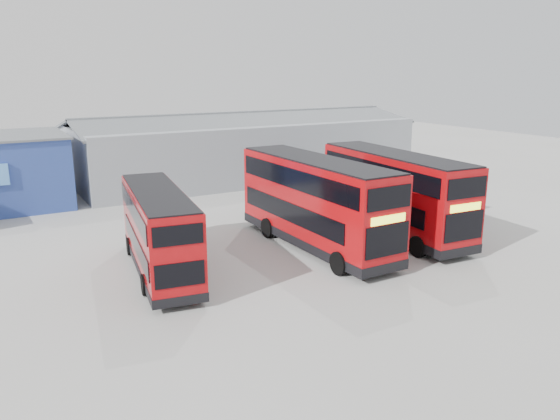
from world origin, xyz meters
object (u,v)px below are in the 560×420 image
Objects in this scene: double_decker_left at (159,233)px; double_decker_centre at (316,204)px; double_decker_right at (394,194)px; single_decker_blue at (381,185)px; maintenance_shed at (244,147)px.

double_decker_centre reaches higher than double_decker_left.
double_decker_right is (14.03, -0.63, 0.39)m from double_decker_left.
double_decker_left is 0.84× the size of double_decker_centre.
double_decker_right is at bearing 49.15° from single_decker_blue.
single_decker_blue is (3.25, -15.42, -1.06)m from maintenance_shed.
maintenance_shed is 21.27m from double_decker_right.
single_decker_blue is (9.41, 5.67, -0.93)m from double_decker_centre.
double_decker_right reaches higher than double_decker_left.
double_decker_centre is 1.01× the size of single_decker_blue.
maintenance_shed is 21.97m from double_decker_centre.
maintenance_shed is 2.61× the size of single_decker_blue.
double_decker_centre is at bearing -106.27° from maintenance_shed.
double_decker_centre is 1.01× the size of double_decker_right.
double_decker_centre is at bearing -174.32° from double_decker_left.
double_decker_left is at bearing 176.73° from double_decker_centre.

